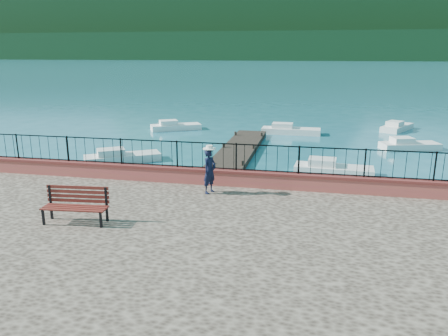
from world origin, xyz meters
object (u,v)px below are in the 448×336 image
at_px(boat_2, 410,143).
at_px(boat_4, 291,128).
at_px(boat_1, 334,167).
at_px(boat_3, 176,125).
at_px(boat_0, 122,155).
at_px(park_bench, 76,212).
at_px(boat_5, 397,125).
at_px(person, 210,171).

height_order(boat_2, boat_4, same).
relative_size(boat_1, boat_4, 0.89).
xyz_separation_m(boat_2, boat_3, (-16.35, 3.76, 0.00)).
bearing_deg(boat_0, park_bench, -103.29).
bearing_deg(boat_0, boat_5, 7.47).
bearing_deg(person, boat_3, 45.24).
xyz_separation_m(person, boat_1, (4.47, 7.57, -1.57)).
distance_m(person, boat_5, 23.48).
height_order(park_bench, boat_4, park_bench).
height_order(boat_0, boat_4, same).
bearing_deg(boat_3, boat_4, -28.09).
bearing_deg(person, boat_0, 65.00).
xyz_separation_m(person, boat_4, (1.78, 18.22, -1.57)).
height_order(park_bench, boat_2, park_bench).
relative_size(boat_1, boat_3, 1.00).
relative_size(person, boat_5, 0.44).
distance_m(boat_0, boat_5, 21.32).
distance_m(park_bench, boat_0, 11.90).
relative_size(boat_1, boat_2, 1.08).
bearing_deg(boat_3, park_bench, -108.25).
distance_m(boat_1, boat_4, 10.98).
height_order(person, boat_5, person).
bearing_deg(boat_2, boat_3, 151.02).
height_order(boat_3, boat_5, same).
xyz_separation_m(person, boat_3, (-7.06, 18.12, -1.57)).
bearing_deg(boat_0, person, -80.73).
bearing_deg(park_bench, boat_5, 57.66).
relative_size(boat_3, boat_4, 0.89).
xyz_separation_m(boat_3, boat_4, (8.83, 0.10, 0.00)).
distance_m(boat_3, boat_5, 17.05).
bearing_deg(boat_1, park_bench, -120.24).
bearing_deg(park_bench, boat_0, 103.42).
xyz_separation_m(park_bench, boat_2, (12.37, 17.75, -1.10)).
relative_size(boat_2, boat_3, 0.93).
distance_m(boat_4, boat_5, 8.50).
bearing_deg(boat_2, boat_5, 70.78).
bearing_deg(boat_0, boat_2, -9.77).
bearing_deg(boat_2, park_bench, -140.89).
bearing_deg(boat_4, person, -94.61).
height_order(boat_1, boat_3, same).
xyz_separation_m(boat_3, boat_5, (16.74, 3.21, 0.00)).
height_order(boat_2, boat_3, same).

